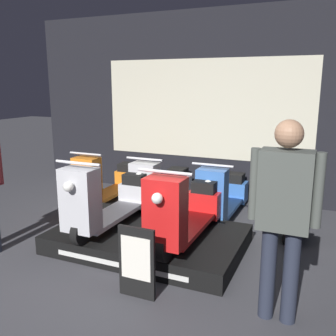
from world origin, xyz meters
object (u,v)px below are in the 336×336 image
scooter_backrow_0 (107,181)px  price_sign_board (137,262)px  scooter_backrow_1 (161,188)px  scooter_display_left (108,200)px  scooter_backrow_2 (223,195)px  person_right_browsing (284,207)px  scooter_display_right (185,211)px  scooter_backrow_3 (293,204)px

scooter_backrow_0 → price_sign_board: scooter_backrow_0 is taller
scooter_backrow_0 → scooter_backrow_1: bearing=0.0°
scooter_display_left → scooter_backrow_1: scooter_display_left is taller
scooter_backrow_2 → scooter_backrow_1: bearing=180.0°
scooter_backrow_1 → scooter_backrow_2: same height
scooter_display_left → person_right_browsing: bearing=-19.5°
scooter_display_left → scooter_display_right: 1.02m
person_right_browsing → scooter_backrow_3: bearing=92.3°
scooter_backrow_1 → person_right_browsing: person_right_browsing is taller
scooter_backrow_0 → scooter_backrow_2: size_ratio=1.00×
scooter_backrow_0 → scooter_backrow_3: (3.04, 0.00, 0.00)m
scooter_backrow_0 → price_sign_board: 3.05m
scooter_backrow_1 → scooter_backrow_3: 2.02m
scooter_backrow_0 → scooter_backrow_1: 1.01m
scooter_backrow_1 → scooter_backrow_0: bearing=180.0°
price_sign_board → person_right_browsing: bearing=8.4°
price_sign_board → scooter_backrow_2: bearing=86.3°
scooter_backrow_3 → scooter_backrow_0: bearing=180.0°
scooter_backrow_1 → price_sign_board: 2.56m
scooter_backrow_0 → scooter_backrow_1: (1.01, 0.00, 0.00)m
scooter_backrow_1 → person_right_browsing: (2.11, -2.22, 0.66)m
person_right_browsing → scooter_display_left: bearing=160.5°
scooter_display_left → price_sign_board: size_ratio=2.42×
person_right_browsing → scooter_backrow_0: bearing=144.6°
scooter_display_right → price_sign_board: scooter_display_right is taller
scooter_backrow_3 → scooter_backrow_1: bearing=180.0°
scooter_backrow_3 → person_right_browsing: size_ratio=0.99×
scooter_display_right → person_right_browsing: (1.14, -0.76, 0.44)m
scooter_backrow_3 → person_right_browsing: 2.32m
scooter_display_left → scooter_backrow_3: (2.07, 1.46, -0.22)m
scooter_backrow_1 → price_sign_board: size_ratio=2.42×
person_right_browsing → price_sign_board: (-1.26, -0.19, -0.66)m
scooter_display_left → person_right_browsing: person_right_browsing is taller
scooter_backrow_0 → scooter_backrow_1: same height
scooter_backrow_0 → price_sign_board: size_ratio=2.42×
scooter_display_right → scooter_backrow_0: bearing=143.7°
scooter_display_right → price_sign_board: 0.98m
scooter_display_left → scooter_backrow_0: scooter_display_left is taller
scooter_display_right → person_right_browsing: bearing=-33.8°
scooter_display_right → scooter_backrow_0: (-1.98, 1.46, -0.22)m
scooter_display_right → scooter_backrow_3: size_ratio=1.00×
scooter_backrow_2 → scooter_backrow_0: bearing=180.0°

